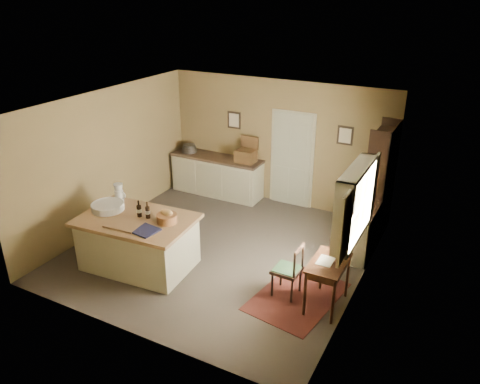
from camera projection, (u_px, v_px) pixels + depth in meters
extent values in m
plane|color=#52483F|center=(221.00, 250.00, 8.54)|extent=(5.00, 5.00, 0.00)
cube|color=olive|center=(278.00, 143.00, 10.02)|extent=(5.00, 0.10, 2.70)
cube|color=olive|center=(121.00, 249.00, 5.98)|extent=(5.00, 0.10, 2.70)
cube|color=olive|center=(108.00, 159.00, 9.06)|extent=(0.10, 5.00, 2.70)
cube|color=olive|center=(365.00, 212.00, 6.94)|extent=(0.10, 5.00, 2.70)
plane|color=silver|center=(218.00, 104.00, 7.46)|extent=(5.00, 5.00, 0.00)
cube|color=#ADAF93|center=(292.00, 159.00, 9.97)|extent=(0.97, 0.06, 2.11)
cube|color=black|center=(234.00, 120.00, 10.31)|extent=(0.32, 0.02, 0.38)
cube|color=beige|center=(234.00, 120.00, 10.30)|extent=(0.24, 0.01, 0.30)
cube|color=black|center=(345.00, 136.00, 9.24)|extent=(0.32, 0.02, 0.38)
cube|color=beige|center=(345.00, 136.00, 9.23)|extent=(0.24, 0.01, 0.30)
cube|color=#B8B594|center=(351.00, 236.00, 6.96)|extent=(0.25, 1.32, 0.06)
cube|color=#B8B594|center=(358.00, 169.00, 6.53)|extent=(0.25, 1.32, 0.06)
cube|color=white|center=(363.00, 205.00, 6.69)|extent=(0.01, 1.20, 1.00)
cube|color=#B8B594|center=(344.00, 229.00, 6.05)|extent=(0.04, 0.35, 1.00)
cube|color=#B8B594|center=(374.00, 185.00, 7.37)|extent=(0.04, 0.35, 1.00)
cube|color=#B8B594|center=(139.00, 244.00, 7.92)|extent=(1.84, 1.23, 0.85)
cube|color=#8D603F|center=(136.00, 220.00, 7.73)|extent=(1.98, 1.37, 0.06)
cylinder|color=white|center=(108.00, 207.00, 8.00)|extent=(0.55, 0.55, 0.11)
cube|color=#8D603F|center=(124.00, 225.00, 7.49)|extent=(0.58, 0.43, 0.03)
cube|color=black|center=(144.00, 230.00, 7.33)|extent=(0.48, 0.41, 0.02)
cylinder|color=brown|center=(167.00, 218.00, 7.57)|extent=(0.33, 0.33, 0.14)
cylinder|color=black|center=(139.00, 209.00, 7.73)|extent=(0.08, 0.08, 0.29)
cylinder|color=black|center=(148.00, 210.00, 7.68)|extent=(0.08, 0.08, 0.29)
cube|color=#B8B594|center=(217.00, 176.00, 10.73)|extent=(2.10, 0.58, 0.85)
cube|color=#332319|center=(217.00, 158.00, 10.55)|extent=(2.14, 0.61, 0.05)
cube|color=#4B3018|center=(246.00, 156.00, 10.17)|extent=(0.42, 0.32, 0.28)
cylinder|color=#59544F|center=(189.00, 148.00, 10.82)|extent=(0.36, 0.36, 0.18)
cube|color=#521C19|center=(297.00, 296.00, 7.27)|extent=(1.32, 1.74, 0.01)
cube|color=#331B0E|center=(329.00, 263.00, 6.78)|extent=(0.50, 0.81, 0.03)
cube|color=#331B0E|center=(328.00, 267.00, 6.81)|extent=(0.44, 0.75, 0.10)
cube|color=silver|center=(326.00, 261.00, 6.79)|extent=(0.22, 0.30, 0.01)
cylinder|color=black|center=(340.00, 255.00, 6.90)|extent=(0.05, 0.05, 0.05)
cylinder|color=#331B0E|center=(305.00, 294.00, 6.73)|extent=(0.04, 0.04, 0.72)
cylinder|color=#331B0E|center=(333.00, 303.00, 6.55)|extent=(0.04, 0.04, 0.72)
cylinder|color=#331B0E|center=(321.00, 269.00, 7.32)|extent=(0.04, 0.04, 0.72)
cylinder|color=#331B0E|center=(347.00, 276.00, 7.14)|extent=(0.04, 0.04, 0.72)
cube|color=#B8B594|center=(358.00, 232.00, 8.31)|extent=(0.54, 0.99, 0.85)
cube|color=#332319|center=(360.00, 209.00, 8.13)|extent=(0.57, 1.03, 0.05)
cylinder|color=silver|center=(357.00, 208.00, 7.99)|extent=(0.24, 0.24, 0.09)
cube|color=black|center=(374.00, 190.00, 8.36)|extent=(0.37, 0.04, 2.18)
cube|color=black|center=(385.00, 173.00, 9.12)|extent=(0.37, 0.04, 2.18)
cube|color=black|center=(389.00, 183.00, 8.67)|extent=(0.02, 0.98, 2.18)
cube|color=black|center=(374.00, 230.00, 9.16)|extent=(0.37, 0.94, 0.03)
cube|color=black|center=(377.00, 205.00, 8.94)|extent=(0.37, 0.94, 0.03)
cube|color=black|center=(380.00, 178.00, 8.72)|extent=(0.37, 0.94, 0.03)
cube|color=black|center=(383.00, 156.00, 8.54)|extent=(0.37, 0.94, 0.03)
cube|color=black|center=(386.00, 133.00, 8.37)|extent=(0.37, 0.94, 0.03)
cylinder|color=white|center=(381.00, 175.00, 8.70)|extent=(0.12, 0.12, 0.11)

